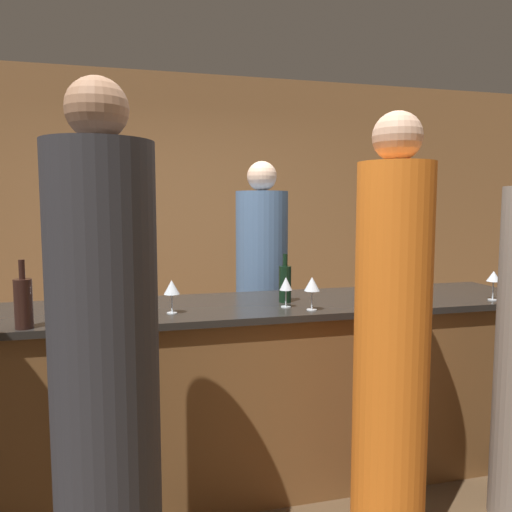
{
  "coord_description": "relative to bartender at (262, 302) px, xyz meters",
  "views": [
    {
      "loc": [
        -0.56,
        -2.62,
        1.54
      ],
      "look_at": [
        0.14,
        0.1,
        1.25
      ],
      "focal_mm": 35.0,
      "sensor_mm": 36.0,
      "label": 1
    }
  ],
  "objects": [
    {
      "name": "wine_glass_1",
      "position": [
        1.09,
        -0.99,
        0.28
      ],
      "size": [
        0.08,
        0.08,
        0.17
      ],
      "color": "silver",
      "rests_on": "bar_counter"
    },
    {
      "name": "wine_bottle_2",
      "position": [
        -0.07,
        -0.76,
        0.26
      ],
      "size": [
        0.07,
        0.07,
        0.27
      ],
      "color": "black",
      "rests_on": "bar_counter"
    },
    {
      "name": "wine_glass_5",
      "position": [
        -0.0,
        -1.0,
        0.28
      ],
      "size": [
        0.08,
        0.08,
        0.17
      ],
      "color": "silver",
      "rests_on": "bar_counter"
    },
    {
      "name": "wine_glass_6",
      "position": [
        -0.7,
        -0.9,
        0.28
      ],
      "size": [
        0.08,
        0.08,
        0.17
      ],
      "color": "silver",
      "rests_on": "bar_counter"
    },
    {
      "name": "wine_glass_0",
      "position": [
        -0.85,
        -0.87,
        0.26
      ],
      "size": [
        0.08,
        0.08,
        0.14
      ],
      "color": "silver",
      "rests_on": "bar_counter"
    },
    {
      "name": "wine_glass_7",
      "position": [
        -0.11,
        -0.89,
        0.27
      ],
      "size": [
        0.07,
        0.07,
        0.16
      ],
      "color": "silver",
      "rests_on": "bar_counter"
    },
    {
      "name": "guest_0",
      "position": [
        -1.0,
        -1.6,
        0.06
      ],
      "size": [
        0.37,
        0.37,
        1.96
      ],
      "color": "#2D2D33",
      "rests_on": "ground_plane"
    },
    {
      "name": "ground_plane",
      "position": [
        -0.34,
        -0.74,
        -0.85
      ],
      "size": [
        14.0,
        14.0,
        0.0
      ],
      "primitive_type": "plane",
      "color": "#4C3823"
    },
    {
      "name": "guest_1",
      "position": [
        0.19,
        -1.47,
        0.05
      ],
      "size": [
        0.32,
        0.32,
        1.93
      ],
      "color": "orange",
      "rests_on": "ground_plane"
    },
    {
      "name": "wine_glass_2",
      "position": [
        0.55,
        -0.82,
        0.28
      ],
      "size": [
        0.07,
        0.07,
        0.17
      ],
      "color": "silver",
      "rests_on": "bar_counter"
    },
    {
      "name": "bartender",
      "position": [
        0.0,
        0.0,
        0.0
      ],
      "size": [
        0.36,
        0.36,
        1.84
      ],
      "rotation": [
        0.0,
        0.0,
        3.14
      ],
      "color": "#4C6B93",
      "rests_on": "ground_plane"
    },
    {
      "name": "wine_bottle_1",
      "position": [
        0.3,
        -0.99,
        0.27
      ],
      "size": [
        0.07,
        0.07,
        0.3
      ],
      "color": "black",
      "rests_on": "bar_counter"
    },
    {
      "name": "back_wall",
      "position": [
        -0.34,
        1.58,
        0.55
      ],
      "size": [
        8.0,
        0.06,
        2.8
      ],
      "color": "olive",
      "rests_on": "ground_plane"
    },
    {
      "name": "wine_glass_4",
      "position": [
        -1.15,
        -1.03,
        0.27
      ],
      "size": [
        0.07,
        0.07,
        0.16
      ],
      "color": "silver",
      "rests_on": "bar_counter"
    },
    {
      "name": "wine_bottle_0",
      "position": [
        -1.36,
        -1.04,
        0.26
      ],
      "size": [
        0.08,
        0.08,
        0.3
      ],
      "color": "black",
      "rests_on": "bar_counter"
    },
    {
      "name": "wine_glass_3",
      "position": [
        0.64,
        -0.76,
        0.28
      ],
      "size": [
        0.07,
        0.07,
        0.17
      ],
      "color": "silver",
      "rests_on": "bar_counter"
    },
    {
      "name": "ice_bucket",
      "position": [
        -1.08,
        -0.49,
        0.23
      ],
      "size": [
        0.2,
        0.2,
        0.17
      ],
      "color": "silver",
      "rests_on": "bar_counter"
    },
    {
      "name": "bar_counter",
      "position": [
        -0.34,
        -0.74,
        -0.35
      ],
      "size": [
        3.55,
        0.72,
        1.0
      ],
      "color": "brown",
      "rests_on": "ground_plane"
    }
  ]
}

